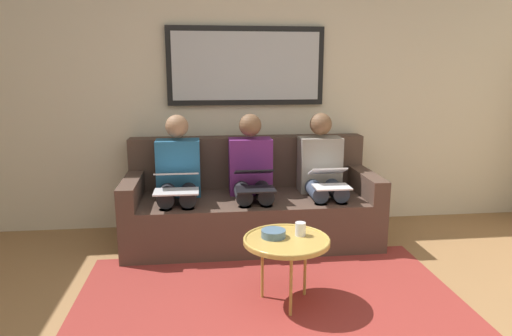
{
  "coord_description": "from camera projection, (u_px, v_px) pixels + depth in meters",
  "views": [
    {
      "loc": [
        0.41,
        1.85,
        1.54
      ],
      "look_at": [
        0.0,
        -1.7,
        0.75
      ],
      "focal_mm": 32.02,
      "sensor_mm": 36.0,
      "label": 1
    }
  ],
  "objects": [
    {
      "name": "couch",
      "position": [
        251.0,
        205.0,
        4.16
      ],
      "size": [
        2.2,
        0.9,
        0.9
      ],
      "color": "#4C382D",
      "rests_on": "ground_plane"
    },
    {
      "name": "person_right",
      "position": [
        178.0,
        177.0,
        3.95
      ],
      "size": [
        0.38,
        0.58,
        1.14
      ],
      "color": "#235B84",
      "rests_on": "couch"
    },
    {
      "name": "person_left",
      "position": [
        322.0,
        173.0,
        4.1
      ],
      "size": [
        0.38,
        0.58,
        1.14
      ],
      "color": "gray",
      "rests_on": "couch"
    },
    {
      "name": "area_rug",
      "position": [
        271.0,
        307.0,
        2.99
      ],
      "size": [
        2.6,
        1.8,
        0.01
      ],
      "primitive_type": "cube",
      "color": "maroon",
      "rests_on": "ground_plane"
    },
    {
      "name": "person_middle",
      "position": [
        251.0,
        175.0,
        4.03
      ],
      "size": [
        0.38,
        0.58,
        1.14
      ],
      "color": "#66236B",
      "rests_on": "couch"
    },
    {
      "name": "laptop_white",
      "position": [
        329.0,
        178.0,
        3.86
      ],
      "size": [
        0.3,
        0.35,
        0.15
      ],
      "color": "white"
    },
    {
      "name": "laptop_black",
      "position": [
        254.0,
        179.0,
        3.79
      ],
      "size": [
        0.32,
        0.37,
        0.16
      ],
      "color": "black"
    },
    {
      "name": "framed_mirror",
      "position": [
        246.0,
        66.0,
        4.27
      ],
      "size": [
        1.47,
        0.05,
        0.72
      ],
      "color": "black"
    },
    {
      "name": "cup",
      "position": [
        300.0,
        229.0,
        3.01
      ],
      "size": [
        0.07,
        0.07,
        0.09
      ],
      "primitive_type": "cylinder",
      "color": "silver",
      "rests_on": "coffee_table"
    },
    {
      "name": "wall_rear",
      "position": [
        245.0,
        93.0,
        4.41
      ],
      "size": [
        6.0,
        0.12,
        2.6
      ],
      "primitive_type": "cube",
      "color": "beige",
      "rests_on": "ground_plane"
    },
    {
      "name": "laptop_silver",
      "position": [
        177.0,
        182.0,
        3.71
      ],
      "size": [
        0.36,
        0.35,
        0.15
      ],
      "color": "silver"
    },
    {
      "name": "bowl",
      "position": [
        273.0,
        234.0,
        2.99
      ],
      "size": [
        0.16,
        0.16,
        0.05
      ],
      "primitive_type": "cylinder",
      "color": "slate",
      "rests_on": "coffee_table"
    },
    {
      "name": "coffee_table",
      "position": [
        287.0,
        241.0,
        2.96
      ],
      "size": [
        0.57,
        0.57,
        0.46
      ],
      "color": "tan",
      "rests_on": "ground_plane"
    }
  ]
}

